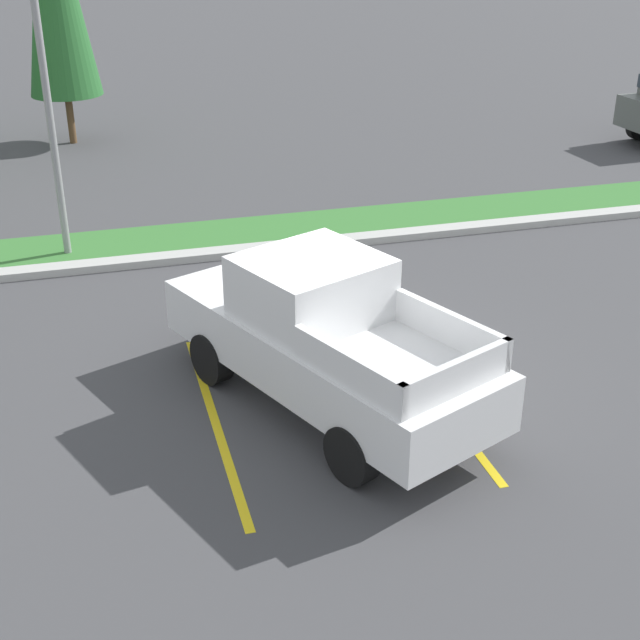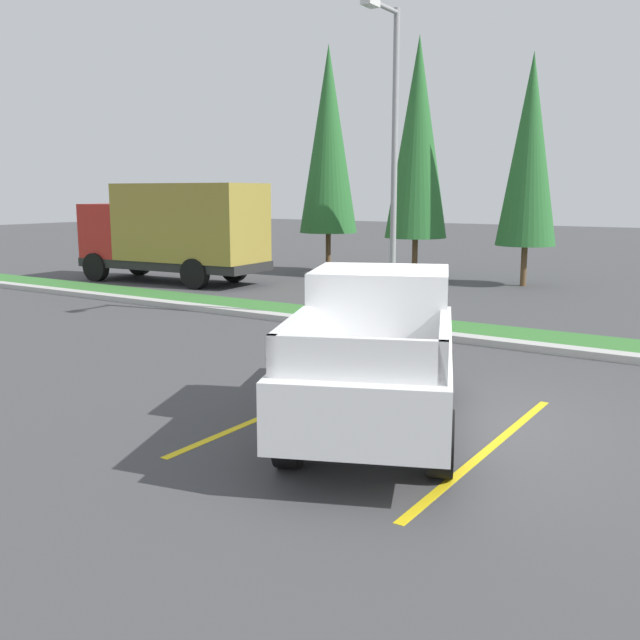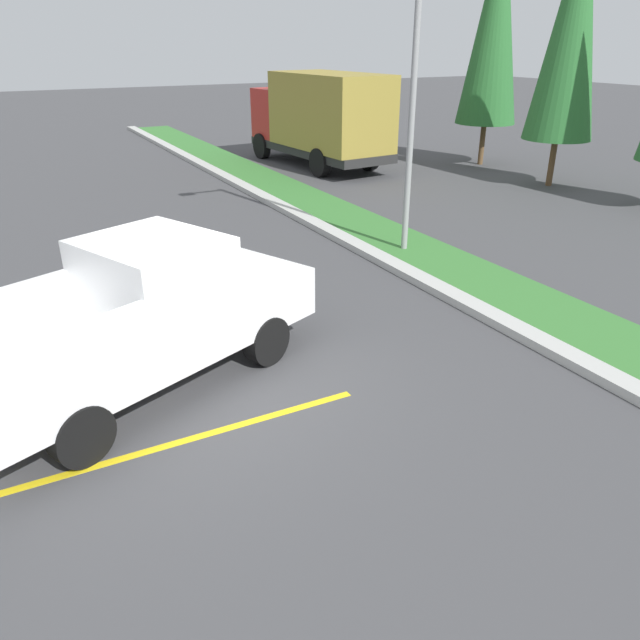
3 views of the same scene
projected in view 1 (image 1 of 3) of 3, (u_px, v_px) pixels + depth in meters
ground_plane at (324, 373)px, 13.03m from camera, size 120.00×120.00×0.00m
parking_line_near at (215, 421)px, 11.85m from camera, size 0.12×4.80×0.01m
parking_line_far at (429, 389)px, 12.60m from camera, size 0.12×4.80×0.01m
curb_strip at (255, 250)px, 17.33m from camera, size 56.00×0.40×0.15m
grass_median at (244, 233)px, 18.30m from camera, size 56.00×1.80×0.06m
pickup_truck_main at (323, 337)px, 11.80m from camera, size 3.80×5.54×2.10m
street_light at (39, 40)px, 15.35m from camera, size 0.24×1.49×7.10m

